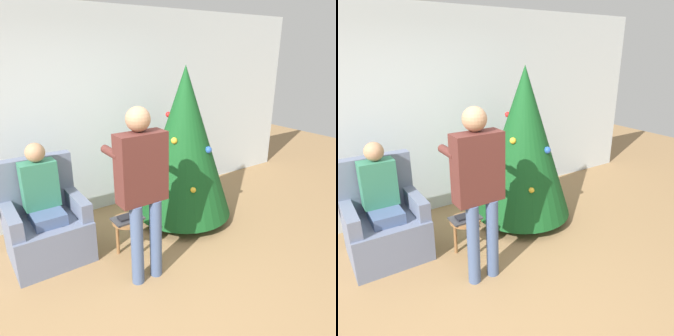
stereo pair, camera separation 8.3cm
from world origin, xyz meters
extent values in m
plane|color=#99754C|center=(0.00, 0.00, 0.00)|extent=(14.00, 14.00, 0.00)
cube|color=silver|center=(0.00, 2.23, 1.35)|extent=(8.00, 0.06, 2.70)
cylinder|color=brown|center=(1.16, 1.28, 0.06)|extent=(0.10, 0.10, 0.12)
cone|color=#144C1E|center=(1.16, 1.28, 1.06)|extent=(1.24, 1.24, 1.88)
sphere|color=#2856B2|center=(1.29, 0.97, 1.02)|extent=(0.09, 0.09, 0.09)
sphere|color=gold|center=(0.90, 1.15, 1.16)|extent=(0.08, 0.08, 0.08)
sphere|color=red|center=(1.01, 1.43, 1.41)|extent=(0.07, 0.07, 0.07)
sphere|color=gold|center=(0.97, 0.85, 0.62)|extent=(0.07, 0.07, 0.07)
sphere|color=red|center=(0.84, 1.45, 0.93)|extent=(0.08, 0.08, 0.08)
cube|color=slate|center=(-0.58, 1.40, 0.23)|extent=(0.80, 0.74, 0.46)
cube|color=slate|center=(-0.58, 1.70, 0.77)|extent=(0.80, 0.14, 0.62)
cube|color=slate|center=(-0.91, 1.40, 0.56)|extent=(0.12, 0.66, 0.20)
cube|color=slate|center=(-0.24, 1.40, 0.56)|extent=(0.12, 0.66, 0.20)
cylinder|color=#475B84|center=(-0.68, 1.20, 0.23)|extent=(0.11, 0.11, 0.46)
cylinder|color=#475B84|center=(-0.48, 1.20, 0.23)|extent=(0.11, 0.11, 0.46)
cube|color=#475B84|center=(-0.58, 1.35, 0.52)|extent=(0.32, 0.40, 0.12)
cube|color=#337A5B|center=(-0.58, 1.50, 0.83)|extent=(0.36, 0.20, 0.50)
sphere|color=tan|center=(-0.58, 1.50, 1.18)|extent=(0.20, 0.20, 0.20)
cylinder|color=#475B84|center=(0.01, 0.49, 0.41)|extent=(0.12, 0.12, 0.83)
cylinder|color=#475B84|center=(0.22, 0.49, 0.41)|extent=(0.12, 0.12, 0.83)
cube|color=#562823|center=(0.12, 0.55, 1.16)|extent=(0.46, 0.20, 0.66)
sphere|color=tan|center=(0.12, 0.59, 1.60)|extent=(0.22, 0.22, 0.22)
cylinder|color=#562823|center=(-0.08, 0.74, 1.29)|extent=(0.08, 0.30, 0.08)
cylinder|color=#562823|center=(0.31, 0.74, 1.29)|extent=(0.08, 0.30, 0.08)
cube|color=white|center=(0.31, 0.93, 1.29)|extent=(0.04, 0.14, 0.04)
cylinder|color=olive|center=(0.17, 0.98, 0.41)|extent=(0.34, 0.34, 0.03)
cylinder|color=olive|center=(0.17, 0.86, 0.20)|extent=(0.04, 0.04, 0.39)
cylinder|color=olive|center=(0.27, 1.04, 0.20)|extent=(0.04, 0.04, 0.39)
cylinder|color=olive|center=(0.06, 1.04, 0.20)|extent=(0.04, 0.04, 0.39)
cube|color=#38383D|center=(0.17, 0.98, 0.43)|extent=(0.33, 0.22, 0.02)
cube|color=black|center=(0.17, 0.98, 0.45)|extent=(0.21, 0.11, 0.02)
camera|label=1|loc=(-1.25, -1.87, 2.16)|focal=35.00mm
camera|label=2|loc=(-1.19, -1.92, 2.16)|focal=35.00mm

